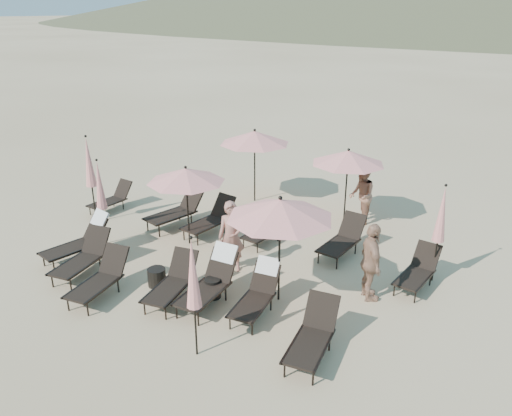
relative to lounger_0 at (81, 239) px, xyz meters
The scene contains 27 objects.
ground 4.09m from the lounger_0, ahead, with size 800.00×800.00×0.00m, color #D6BA8C.
lounger_0 is the anchor object (origin of this frame).
lounger_1 0.91m from the lounger_0, 38.95° to the right, with size 0.90×1.77×0.97m.
lounger_2 2.11m from the lounger_0, 30.54° to the right, with size 0.85×1.72×0.95m.
lounger_3 3.32m from the lounger_0, ahead, with size 0.87×1.69×0.93m.
lounger_4 5.15m from the lounger_0, ahead, with size 0.75×1.65×1.00m.
lounger_5 6.77m from the lounger_0, ahead, with size 0.82×1.71×0.95m.
lounger_6 3.27m from the lounger_0, 122.13° to the left, with size 0.70×1.52×0.85m.
lounger_7 2.98m from the lounger_0, 74.03° to the left, with size 1.13×1.96×1.06m.
lounger_8 3.52m from the lounger_0, 55.36° to the left, with size 0.89×1.78×0.98m.
lounger_9 4.85m from the lounger_0, 41.55° to the left, with size 0.76×1.56×0.86m.
lounger_10 6.72m from the lounger_0, 31.64° to the left, with size 0.80×1.72×0.96m.
lounger_11 8.32m from the lounger_0, 20.39° to the left, with size 0.77×1.58×0.88m.
lounger_12 4.07m from the lounger_0, ahead, with size 0.73×1.81×1.11m.
umbrella_open_0 3.13m from the lounger_0, 47.73° to the left, with size 2.06×2.06×2.22m.
umbrella_open_1 5.61m from the lounger_0, ahead, with size 2.27×2.27×2.45m.
umbrella_open_2 6.26m from the lounger_0, 73.23° to the left, with size 2.27×2.27×2.44m.
umbrella_open_3 7.62m from the lounger_0, 48.14° to the left, with size 2.13×2.13×2.30m.
umbrella_closed_0 5.29m from the lounger_0, 18.66° to the right, with size 0.28×0.28×2.43m.
umbrella_closed_1 8.81m from the lounger_0, 22.63° to the left, with size 0.28×0.28×2.42m.
umbrella_closed_2 2.69m from the lounger_0, 128.94° to the left, with size 0.31×0.31×2.67m.
umbrella_closed_3 1.47m from the lounger_0, 96.30° to the left, with size 0.28×0.28×2.40m.
side_table_0 2.62m from the lounger_0, ahead, with size 0.42×0.42×0.43m, color black.
side_table_1 4.01m from the lounger_0, ahead, with size 0.37×0.37×0.45m, color black.
beachgoer_a 3.96m from the lounger_0, 20.92° to the left, with size 0.65×0.43×1.78m, color #AD6D5E.
beachgoer_b 7.90m from the lounger_0, 46.62° to the left, with size 0.87×0.67×1.78m, color #AD7359.
beachgoer_c 7.24m from the lounger_0, 14.68° to the left, with size 1.05×0.44×1.79m, color #AA7C60.
Camera 1 is at (5.69, -7.02, 5.99)m, focal length 35.00 mm.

